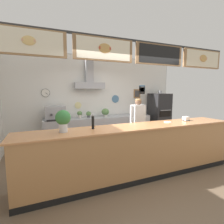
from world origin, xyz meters
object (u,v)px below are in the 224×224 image
pizza_oven (159,116)px  potted_thyme (89,114)px  potted_rosemary (66,115)px  napkin_holder (186,119)px  basil_vase (63,120)px  pepper_grinder (93,122)px  potted_sage (80,114)px  condiment_plate (168,122)px  espresso_machine (55,113)px  potted_basil (105,112)px  shop_worker (138,124)px

pizza_oven → potted_thyme: size_ratio=9.10×
potted_rosemary → napkin_holder: 3.35m
basil_vase → pizza_oven: bearing=29.7°
pepper_grinder → potted_sage: bearing=84.8°
potted_sage → condiment_plate: 2.69m
pizza_oven → potted_sage: bearing=177.6°
basil_vase → pepper_grinder: basil_vase is taller
basil_vase → potted_sage: bearing=71.5°
pizza_oven → potted_rosemary: size_ratio=7.96×
espresso_machine → potted_basil: espresso_machine is taller
espresso_machine → pepper_grinder: (0.52, -2.14, 0.07)m
espresso_machine → potted_rosemary: bearing=9.2°
potted_sage → condiment_plate: potted_sage is taller
shop_worker → espresso_machine: (-2.17, 1.04, 0.29)m
shop_worker → napkin_holder: shop_worker is taller
potted_basil → basil_vase: 2.75m
potted_rosemary → napkin_holder: napkin_holder is taller
espresso_machine → potted_basil: 1.58m
pizza_oven → basil_vase: 4.27m
condiment_plate → pepper_grinder: pepper_grinder is taller
pizza_oven → espresso_machine: bearing=178.8°
potted_rosemary → potted_sage: size_ratio=1.00×
potted_rosemary → potted_sage: 0.42m
espresso_machine → condiment_plate: (2.30, -2.14, -0.06)m
potted_thyme → napkin_holder: napkin_holder is taller
espresso_machine → potted_sage: espresso_machine is taller
condiment_plate → potted_rosemary: bearing=132.4°
potted_rosemary → shop_worker: bearing=-30.3°
potted_basil → basil_vase: size_ratio=0.69×
pizza_oven → pepper_grinder: pizza_oven is taller
potted_rosemary → pizza_oven: bearing=-2.2°
pizza_oven → napkin_holder: (-0.82, -2.05, 0.27)m
potted_rosemary → potted_thyme: (0.71, 0.02, -0.02)m
pizza_oven → shop_worker: size_ratio=1.14×
napkin_holder → pizza_oven: bearing=68.3°
condiment_plate → basil_vase: bearing=-178.8°
potted_thyme → condiment_plate: bearing=-59.8°
potted_rosemary → condiment_plate: bearing=-47.6°
condiment_plate → potted_thyme: bearing=120.2°
potted_rosemary → pepper_grinder: size_ratio=0.80×
basil_vase → condiment_plate: basil_vase is taller
potted_sage → pepper_grinder: size_ratio=0.80×
shop_worker → potted_sage: shop_worker is taller
shop_worker → napkin_holder: (0.68, -1.09, 0.27)m
potted_thyme → napkin_holder: bearing=-50.0°
potted_basil → potted_thyme: size_ratio=1.37×
potted_basil → basil_vase: bearing=-125.7°
potted_thyme → potted_sage: size_ratio=0.88×
potted_rosemary → basil_vase: (-0.32, -2.23, 0.22)m
potted_sage → pepper_grinder: bearing=-95.2°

